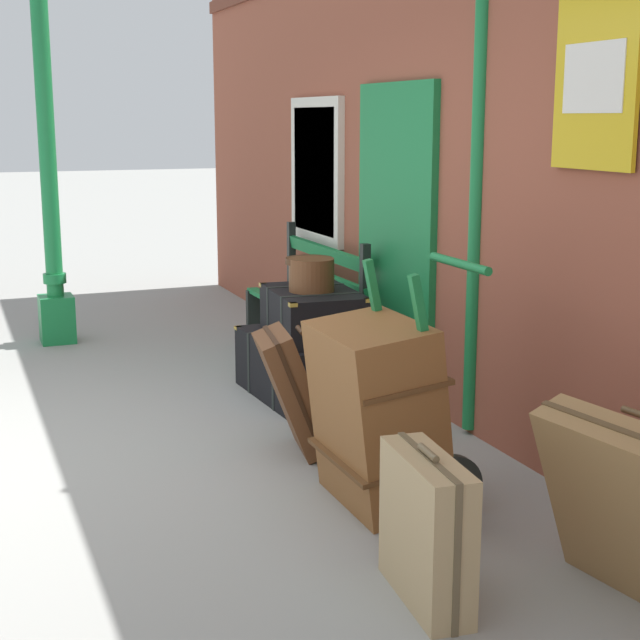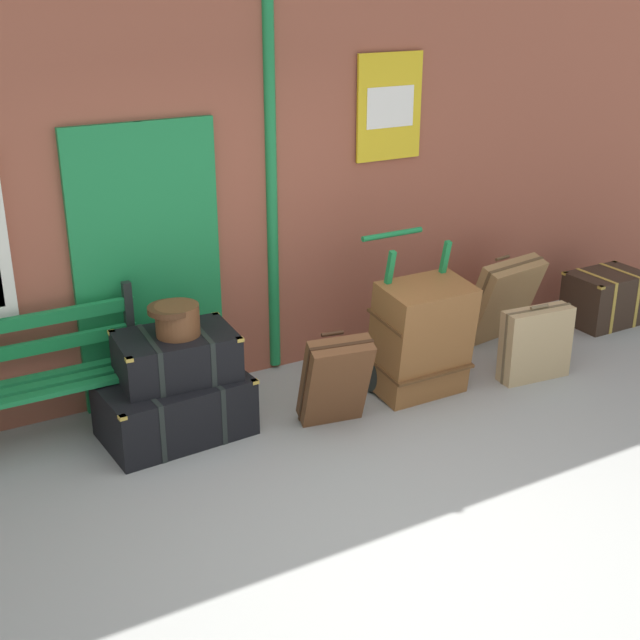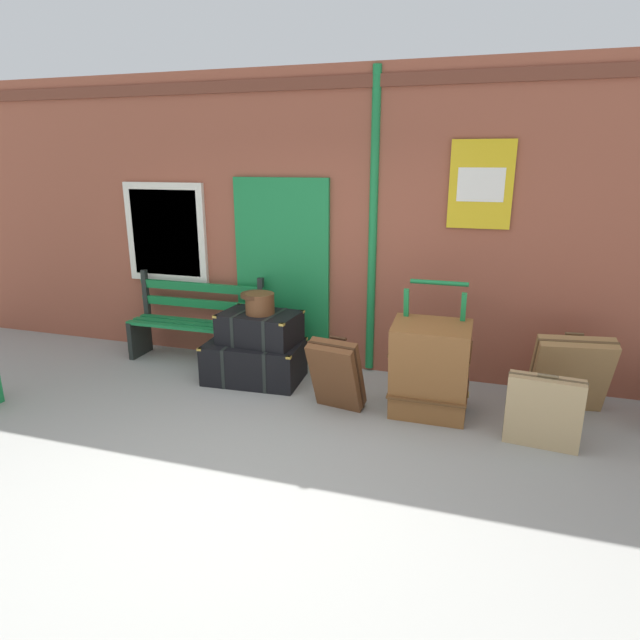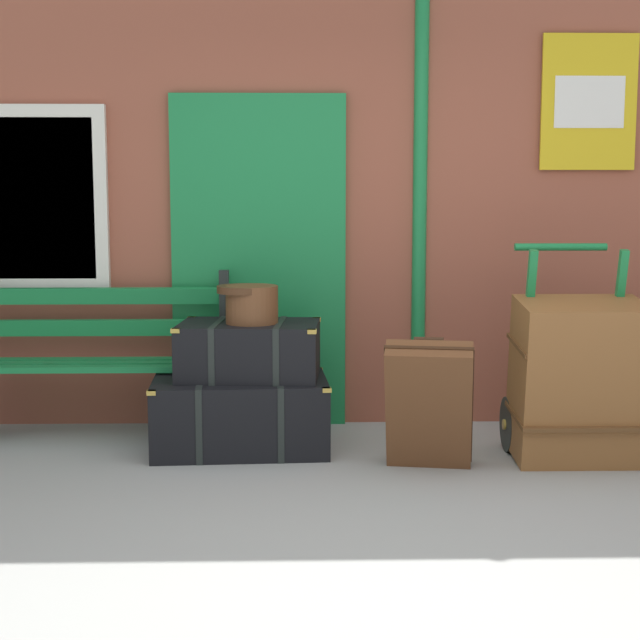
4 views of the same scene
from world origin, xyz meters
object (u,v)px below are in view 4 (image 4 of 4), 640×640
porters_trolley (568,408)px  large_brown_trunk (578,381)px  round_hatbox (251,302)px  suitcase_cream (429,405)px  platform_bench (99,364)px  steamer_trunk_base (240,414)px  steamer_trunk_middle (249,350)px

porters_trolley → large_brown_trunk: size_ratio=1.29×
round_hatbox → suitcase_cream: 1.20m
platform_bench → round_hatbox: size_ratio=4.55×
porters_trolley → platform_bench: bearing=169.5°
suitcase_cream → porters_trolley: bearing=19.9°
large_brown_trunk → round_hatbox: bearing=169.0°
platform_bench → steamer_trunk_base: 0.98m
round_hatbox → porters_trolley: (1.81, -0.18, -0.59)m
steamer_trunk_base → steamer_trunk_middle: (0.05, 0.05, 0.37)m
large_brown_trunk → suitcase_cream: size_ratio=1.28×
round_hatbox → large_brown_trunk: 1.89m
steamer_trunk_middle → suitcase_cream: size_ratio=1.17×
steamer_trunk_base → porters_trolley: (1.88, -0.15, 0.06)m
porters_trolley → suitcase_cream: porters_trolley is taller
suitcase_cream → steamer_trunk_middle: bearing=153.1°
steamer_trunk_middle → porters_trolley: porters_trolley is taller
steamer_trunk_middle → suitcase_cream: bearing=-26.9°
platform_bench → steamer_trunk_middle: (0.94, -0.32, 0.14)m
suitcase_cream → round_hatbox: bearing=153.7°
round_hatbox → suitcase_cream: (0.97, -0.48, -0.50)m
steamer_trunk_base → large_brown_trunk: large_brown_trunk is taller
platform_bench → suitcase_cream: size_ratio=2.22×
steamer_trunk_middle → suitcase_cream: (0.98, -0.50, -0.22)m
large_brown_trunk → porters_trolley: bearing=90.0°
round_hatbox → porters_trolley: porters_trolley is taller
suitcase_cream → large_brown_trunk: bearing=8.7°
steamer_trunk_base → suitcase_cream: 1.14m
steamer_trunk_middle → large_brown_trunk: large_brown_trunk is taller
steamer_trunk_middle → round_hatbox: round_hatbox is taller
round_hatbox → porters_trolley: bearing=-5.6°
steamer_trunk_middle → round_hatbox: size_ratio=2.41×
platform_bench → steamer_trunk_middle: platform_bench is taller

